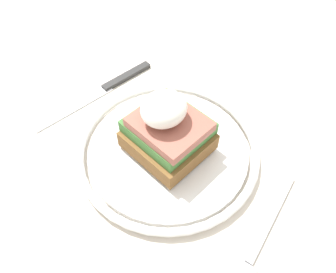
{
  "coord_description": "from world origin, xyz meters",
  "views": [
    {
      "loc": [
        -0.21,
        0.19,
        1.1
      ],
      "look_at": [
        -0.04,
        0.02,
        0.78
      ],
      "focal_mm": 35.0,
      "sensor_mm": 36.0,
      "label": 1
    }
  ],
  "objects_px": {
    "plate": "(168,150)",
    "fork": "(261,237)",
    "sandwich": "(167,129)",
    "knife": "(105,89)"
  },
  "relations": [
    {
      "from": "knife",
      "to": "plate",
      "type": "bearing_deg",
      "value": 173.99
    },
    {
      "from": "plate",
      "to": "knife",
      "type": "relative_size",
      "value": 1.13
    },
    {
      "from": "knife",
      "to": "sandwich",
      "type": "bearing_deg",
      "value": 173.94
    },
    {
      "from": "plate",
      "to": "sandwich",
      "type": "relative_size",
      "value": 2.51
    },
    {
      "from": "plate",
      "to": "fork",
      "type": "bearing_deg",
      "value": 176.66
    },
    {
      "from": "plate",
      "to": "fork",
      "type": "xyz_separation_m",
      "value": [
        -0.15,
        0.01,
        -0.01
      ]
    },
    {
      "from": "fork",
      "to": "sandwich",
      "type": "bearing_deg",
      "value": -3.3
    },
    {
      "from": "sandwich",
      "to": "fork",
      "type": "bearing_deg",
      "value": 176.7
    },
    {
      "from": "sandwich",
      "to": "knife",
      "type": "height_order",
      "value": "sandwich"
    },
    {
      "from": "plate",
      "to": "sandwich",
      "type": "height_order",
      "value": "sandwich"
    }
  ]
}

